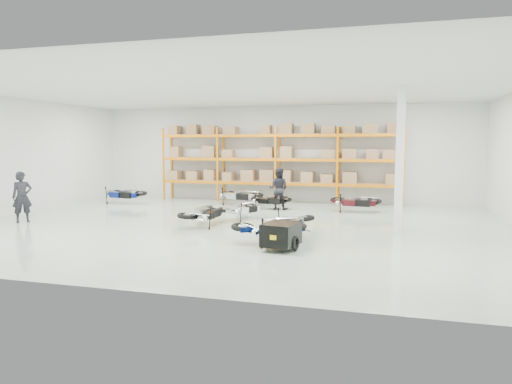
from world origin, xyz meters
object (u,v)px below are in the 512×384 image
(moto_touring_right, at_px, (293,219))
(moto_back_b, at_px, (239,192))
(moto_back_a, at_px, (123,191))
(moto_back_c, at_px, (269,198))
(moto_back_d, at_px, (355,199))
(person_back, at_px, (278,189))
(trailer, at_px, (281,234))
(moto_black_far_left, at_px, (204,210))
(person_left, at_px, (22,197))
(moto_silver_left, at_px, (241,206))
(moto_blue_centre, at_px, (272,223))

(moto_touring_right, distance_m, moto_back_b, 7.36)
(moto_back_a, bearing_deg, moto_back_c, -78.97)
(moto_back_c, bearing_deg, moto_back_d, -80.82)
(moto_back_c, relative_size, person_back, 0.90)
(person_back, bearing_deg, trailer, 107.89)
(moto_black_far_left, relative_size, moto_back_a, 0.94)
(moto_back_c, bearing_deg, person_left, 134.44)
(moto_silver_left, distance_m, moto_black_far_left, 1.85)
(moto_blue_centre, distance_m, moto_silver_left, 4.13)
(moto_silver_left, relative_size, moto_back_d, 0.90)
(trailer, bearing_deg, moto_blue_centre, 130.57)
(moto_blue_centre, distance_m, person_left, 9.23)
(moto_blue_centre, distance_m, moto_back_a, 10.64)
(moto_blue_centre, relative_size, moto_back_b, 1.00)
(moto_black_far_left, height_order, trailer, moto_black_far_left)
(moto_back_b, bearing_deg, moto_back_c, -100.29)
(moto_back_d, bearing_deg, trailer, 174.08)
(moto_blue_centre, distance_m, moto_touring_right, 0.97)
(moto_back_c, bearing_deg, moto_back_a, 99.19)
(moto_back_a, bearing_deg, moto_back_d, -78.98)
(moto_silver_left, distance_m, moto_back_c, 2.89)
(moto_back_b, xyz_separation_m, moto_back_c, (1.59, -0.81, -0.09))
(moto_blue_centre, height_order, person_back, person_back)
(moto_silver_left, bearing_deg, moto_back_a, 4.60)
(trailer, distance_m, moto_back_b, 8.79)
(moto_back_d, relative_size, person_back, 1.01)
(moto_back_d, bearing_deg, moto_back_b, 86.89)
(moto_silver_left, xyz_separation_m, moto_back_a, (-6.50, 2.80, 0.09))
(person_left, relative_size, person_back, 1.02)
(person_left, height_order, person_back, person_left)
(moto_back_a, bearing_deg, person_left, -176.57)
(moto_blue_centre, relative_size, person_back, 1.07)
(moto_back_d, relative_size, person_left, 0.99)
(moto_back_c, relative_size, moto_back_d, 0.89)
(moto_touring_right, distance_m, person_left, 9.58)
(moto_black_far_left, distance_m, person_left, 6.47)
(moto_back_d, bearing_deg, moto_touring_right, 170.93)
(person_back, bearing_deg, moto_back_c, -0.25)
(moto_back_d, bearing_deg, moto_back_a, 96.10)
(moto_back_a, relative_size, moto_back_d, 1.07)
(trailer, xyz_separation_m, moto_back_d, (1.47, 7.22, 0.13))
(moto_silver_left, xyz_separation_m, moto_back_d, (3.88, 2.89, 0.06))
(trailer, relative_size, moto_back_a, 0.91)
(moto_back_d, bearing_deg, moto_silver_left, 132.30)
(moto_silver_left, relative_size, person_left, 0.89)
(moto_blue_centre, bearing_deg, moto_back_b, -14.06)
(moto_black_far_left, relative_size, moto_back_d, 1.01)
(moto_back_a, height_order, person_left, person_left)
(moto_silver_left, relative_size, moto_touring_right, 0.86)
(moto_touring_right, relative_size, person_back, 1.06)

